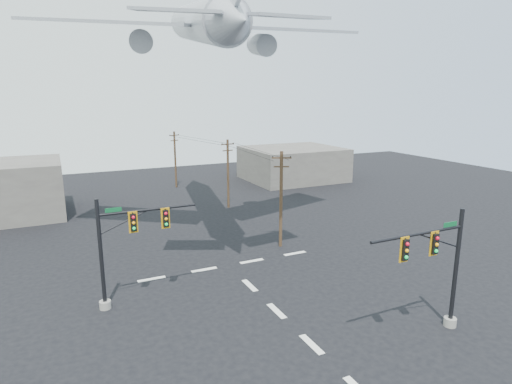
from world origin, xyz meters
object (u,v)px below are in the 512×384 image
signal_mast_far (123,249)px  airliner (202,23)px  utility_pole_c (175,158)px  utility_pole_a (281,198)px  utility_pole_b (228,172)px  signal_mast_near (440,269)px

signal_mast_far → airliner: bearing=51.0°
signal_mast_far → utility_pole_c: bearing=69.9°
airliner → signal_mast_far: bearing=150.6°
utility_pole_c → utility_pole_a: bearing=-108.2°
signal_mast_far → utility_pole_b: bearing=52.9°
signal_mast_near → airliner: (-5.67, 22.40, 15.36)m
utility_pole_b → airliner: airliner is taller
signal_mast_far → utility_pole_b: size_ratio=0.88×
signal_mast_near → utility_pole_b: bearing=90.7°
signal_mast_near → signal_mast_far: size_ratio=1.00×
utility_pole_a → utility_pole_c: (-1.85, 27.98, -0.21)m
utility_pole_c → utility_pole_b: bearing=-101.3°
signal_mast_near → utility_pole_c: 44.05m
utility_pole_a → utility_pole_c: size_ratio=1.05×
utility_pole_b → airliner: 17.65m
signal_mast_far → utility_pole_c: (12.15, 33.25, 0.42)m
utility_pole_b → airliner: bearing=-130.2°
utility_pole_b → airliner: size_ratio=0.26×
airliner → utility_pole_a: bearing=-135.4°
signal_mast_far → utility_pole_b: (14.76, 19.52, 0.44)m
signal_mast_far → utility_pole_c: 35.40m
signal_mast_near → signal_mast_far: bearing=144.8°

